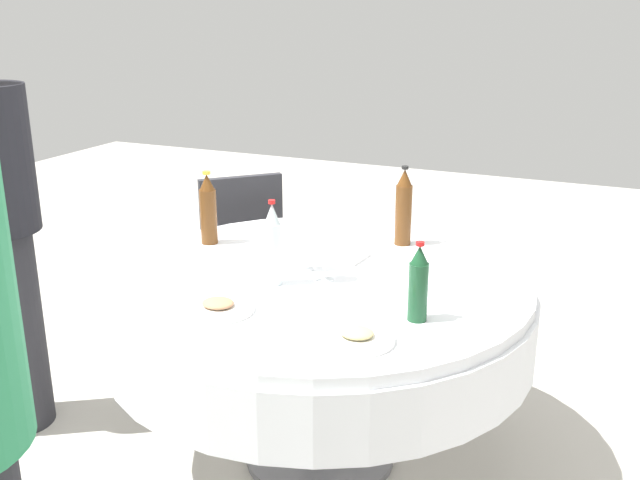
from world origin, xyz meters
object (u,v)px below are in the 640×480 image
(wine_glass_right, at_px, (325,251))
(chair_far, at_px, (237,241))
(bottle_dark_green_left, at_px, (418,284))
(plate_north, at_px, (357,337))
(wine_glass_east, at_px, (305,242))
(dining_table, at_px, (320,314))
(bottle_brown_rear, at_px, (208,210))
(bottle_clear_west, at_px, (273,246))
(bottle_brown_right, at_px, (404,208))
(plate_south, at_px, (218,307))

(wine_glass_right, relative_size, chair_far, 0.17)
(bottle_dark_green_left, relative_size, plate_north, 1.14)
(wine_glass_right, bearing_deg, chair_far, 135.18)
(wine_glass_east, bearing_deg, plate_north, -50.91)
(wine_glass_east, distance_m, chair_far, 1.11)
(bottle_dark_green_left, xyz_separation_m, chair_far, (-1.22, 1.02, -0.34))
(dining_table, height_order, bottle_brown_rear, bottle_brown_rear)
(wine_glass_east, bearing_deg, dining_table, -22.53)
(wine_glass_east, bearing_deg, bottle_brown_rear, 165.56)
(bottle_brown_rear, distance_m, wine_glass_east, 0.49)
(bottle_clear_west, distance_m, bottle_brown_right, 0.64)
(wine_glass_right, height_order, plate_north, wine_glass_right)
(plate_north, relative_size, chair_far, 0.25)
(bottle_clear_west, relative_size, bottle_brown_rear, 1.01)
(wine_glass_right, bearing_deg, plate_north, -55.75)
(dining_table, distance_m, bottle_brown_rear, 0.63)
(plate_south, height_order, plate_north, same)
(bottle_brown_rear, xyz_separation_m, plate_south, (0.38, -0.56, -0.12))
(wine_glass_right, bearing_deg, bottle_brown_rear, 162.09)
(dining_table, distance_m, bottle_brown_right, 0.56)
(bottle_clear_west, distance_m, bottle_brown_rear, 0.52)
(wine_glass_right, relative_size, wine_glass_east, 0.98)
(plate_south, bearing_deg, dining_table, 68.10)
(dining_table, xyz_separation_m, plate_north, (0.30, -0.43, 0.16))
(bottle_clear_west, distance_m, wine_glass_right, 0.18)
(bottle_clear_west, bearing_deg, plate_south, -100.81)
(bottle_clear_west, height_order, wine_glass_right, bottle_clear_west)
(bottle_dark_green_left, height_order, chair_far, bottle_dark_green_left)
(wine_glass_east, height_order, plate_north, wine_glass_east)
(dining_table, distance_m, chair_far, 1.13)
(chair_far, bearing_deg, plate_north, -93.21)
(bottle_clear_west, relative_size, wine_glass_east, 1.98)
(bottle_dark_green_left, distance_m, plate_south, 0.62)
(bottle_dark_green_left, xyz_separation_m, wine_glass_right, (-0.38, 0.19, -0.01))
(plate_north, xyz_separation_m, chair_far, (-1.10, 1.23, -0.23))
(dining_table, height_order, plate_north, plate_north)
(chair_far, bearing_deg, wine_glass_east, -91.56)
(bottle_brown_rear, bearing_deg, plate_south, -55.70)
(bottle_dark_green_left, distance_m, wine_glass_east, 0.55)
(bottle_clear_west, distance_m, plate_north, 0.52)
(plate_north, bearing_deg, wine_glass_east, 129.09)
(bottle_brown_rear, bearing_deg, dining_table, -15.52)
(bottle_clear_west, height_order, bottle_dark_green_left, bottle_clear_west)
(bottle_brown_right, height_order, plate_south, bottle_brown_right)
(chair_far, bearing_deg, plate_south, -107.31)
(chair_far, bearing_deg, wine_glass_right, -90.05)
(bottle_clear_west, xyz_separation_m, chair_far, (-0.69, 0.93, -0.36))
(bottle_dark_green_left, xyz_separation_m, wine_glass_east, (-0.49, 0.25, -0.01))
(wine_glass_right, bearing_deg, plate_south, -118.12)
(wine_glass_east, distance_m, plate_south, 0.46)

